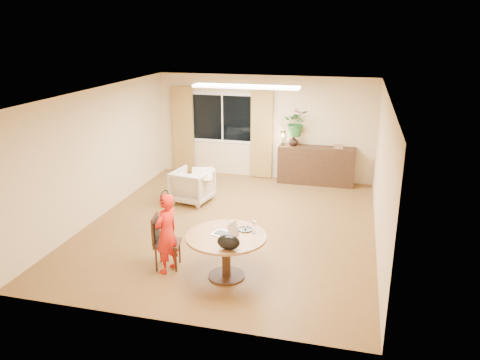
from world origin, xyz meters
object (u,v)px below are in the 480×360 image
at_px(dining_table, 226,244).
at_px(armchair, 193,186).
at_px(dining_chair, 167,242).
at_px(child, 167,233).
at_px(sideboard, 316,165).

relative_size(dining_table, armchair, 1.54).
xyz_separation_m(dining_chair, child, (0.05, -0.11, 0.21)).
bearing_deg(child, dining_chair, -139.58).
distance_m(armchair, sideboard, 3.19).
height_order(child, sideboard, child).
distance_m(dining_chair, child, 0.24).
bearing_deg(armchair, child, 112.09).
bearing_deg(dining_table, sideboard, 79.48).
bearing_deg(dining_chair, dining_table, -14.57).
bearing_deg(child, sideboard, 178.29).
bearing_deg(sideboard, dining_chair, -111.53).
bearing_deg(sideboard, child, -110.62).
relative_size(dining_table, dining_chair, 1.39).
bearing_deg(child, armchair, -148.76).
relative_size(dining_chair, armchair, 1.10).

